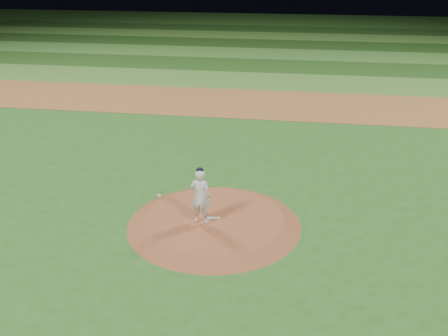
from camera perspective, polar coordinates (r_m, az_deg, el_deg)
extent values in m
plane|color=#275D1E|center=(15.97, -1.13, -6.45)|extent=(120.00, 120.00, 0.00)
cube|color=#935A2D|center=(28.85, 3.77, 7.38)|extent=(70.00, 6.00, 0.02)
cube|color=#43792C|center=(34.16, 4.68, 9.88)|extent=(70.00, 5.00, 0.02)
cube|color=#204A17|center=(39.02, 5.29, 11.56)|extent=(70.00, 5.00, 0.02)
cube|color=#3A752A|center=(43.92, 5.78, 12.87)|extent=(70.00, 5.00, 0.02)
cube|color=#1C4115|center=(48.84, 6.17, 13.91)|extent=(70.00, 5.00, 0.02)
cube|color=#3D7329|center=(53.78, 6.49, 14.76)|extent=(70.00, 5.00, 0.02)
cube|color=#1A4215|center=(58.72, 6.76, 15.47)|extent=(70.00, 5.00, 0.02)
cone|color=brown|center=(15.91, -1.14, -6.06)|extent=(5.50, 5.50, 0.25)
cube|color=beige|center=(15.78, -1.38, -5.74)|extent=(0.55, 0.21, 0.03)
ellipsoid|color=silver|center=(17.29, -7.42, -3.12)|extent=(0.14, 0.14, 0.07)
imported|color=silver|center=(15.17, -2.72, -3.26)|extent=(0.70, 0.50, 1.79)
ellipsoid|color=black|center=(14.80, -2.78, -0.23)|extent=(0.22, 0.22, 0.15)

